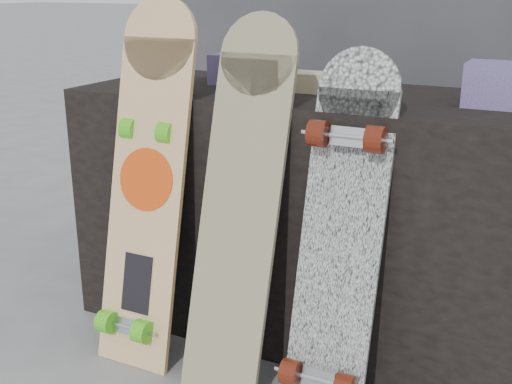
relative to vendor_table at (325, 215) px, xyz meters
The scene contains 8 objects.
vendor_table is the anchor object (origin of this frame).
merch_box_purple 0.57m from the vendor_table, behind, with size 0.18×0.12×0.10m, color navy.
merch_box_small 0.66m from the vendor_table, ahead, with size 0.14×0.14×0.12m, color navy.
merch_box_flat 0.43m from the vendor_table, behind, with size 0.22×0.10×0.06m, color #D1B78C.
longboard_geisha 0.60m from the vendor_table, 139.81° to the right, with size 0.25×0.28×1.10m.
longboard_celtic 0.42m from the vendor_table, 107.06° to the right, with size 0.23×0.32×1.06m.
longboard_cascadia 0.42m from the vendor_table, 64.47° to the right, with size 0.22×0.31×0.97m.
skateboard_dark 0.58m from the vendor_table, 141.86° to the right, with size 0.20×0.35×0.90m.
Camera 1 is at (0.68, -1.38, 1.13)m, focal length 45.00 mm.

